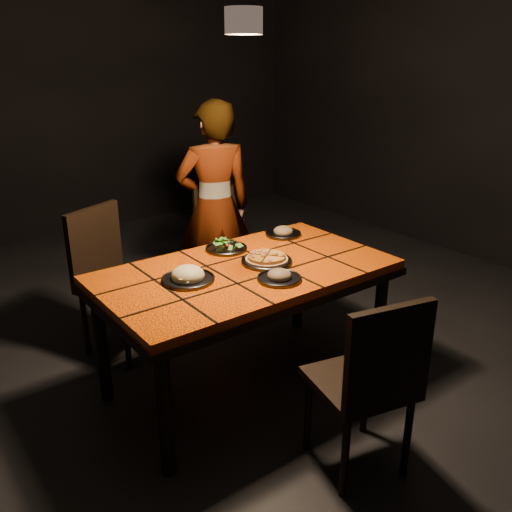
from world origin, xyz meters
TOP-DOWN VIEW (x-y plane):
  - room_shell at (0.00, 0.00)m, footprint 6.04×7.04m
  - dining_table at (0.00, 0.00)m, footprint 1.62×0.92m
  - chair_near at (0.02, -0.92)m, footprint 0.50×0.50m
  - chair_far_left at (-0.44, 0.88)m, footprint 0.57×0.57m
  - chair_far_right at (0.54, 1.02)m, footprint 0.47×0.47m
  - diner at (0.47, 1.04)m, footprint 0.65×0.52m
  - pendant_lamp at (0.00, 0.00)m, footprint 0.18×0.18m
  - plate_pizza at (0.14, -0.01)m, footprint 0.34×0.34m
  - plate_pasta at (-0.34, 0.04)m, footprint 0.28×0.28m
  - plate_salad at (0.08, 0.30)m, footprint 0.25×0.25m
  - plate_mushroom_a at (0.04, -0.24)m, footprint 0.23×0.23m
  - plate_mushroom_b at (0.53, 0.31)m, footprint 0.23×0.23m

SIDE VIEW (x-z plane):
  - chair_far_right at x=0.54m, z-range 0.07..0.98m
  - chair_near at x=0.02m, z-range 0.07..0.98m
  - chair_far_left at x=-0.44m, z-range 0.07..1.02m
  - dining_table at x=0.00m, z-range 0.30..1.05m
  - plate_pizza at x=0.14m, z-range 0.75..0.79m
  - plate_mushroom_b at x=0.53m, z-range 0.73..0.81m
  - plate_mushroom_a at x=0.04m, z-range 0.73..0.81m
  - plate_pasta at x=-0.34m, z-range 0.73..0.82m
  - plate_salad at x=0.08m, z-range 0.74..0.81m
  - diner at x=0.47m, z-range 0.00..1.56m
  - room_shell at x=0.00m, z-range -0.04..3.04m
  - pendant_lamp at x=0.00m, z-range 1.49..2.55m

